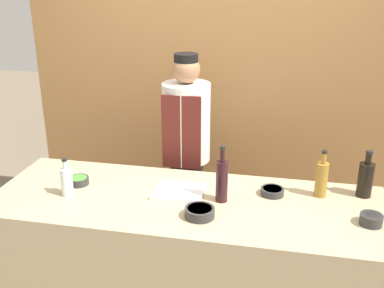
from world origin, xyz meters
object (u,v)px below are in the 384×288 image
(sauce_bowl_green, at_px, (79,180))
(sauce_bowl_white, at_px, (371,219))
(bottle_clear, at_px, (67,181))
(bottle_wine, at_px, (222,180))
(bottle_vinegar, at_px, (322,178))
(sauce_bowl_brown, at_px, (200,212))
(chef_center, at_px, (186,156))
(sauce_bowl_purple, at_px, (272,191))
(cutting_board, at_px, (179,192))
(bottle_soy, at_px, (366,179))

(sauce_bowl_green, bearing_deg, sauce_bowl_white, -4.58)
(sauce_bowl_green, bearing_deg, bottle_clear, -90.05)
(bottle_wine, xyz_separation_m, bottle_vinegar, (0.55, 0.18, -0.02))
(sauce_bowl_brown, xyz_separation_m, bottle_clear, (-0.80, 0.09, 0.06))
(chef_center, bearing_deg, bottle_wine, -62.26)
(sauce_bowl_brown, height_order, bottle_wine, bottle_wine)
(sauce_bowl_green, height_order, bottle_vinegar, bottle_vinegar)
(sauce_bowl_green, distance_m, sauce_bowl_purple, 1.17)
(sauce_bowl_brown, height_order, bottle_vinegar, bottle_vinegar)
(sauce_bowl_white, xyz_separation_m, bottle_clear, (-1.67, -0.01, 0.06))
(cutting_board, distance_m, bottle_clear, 0.65)
(sauce_bowl_brown, distance_m, sauce_bowl_purple, 0.50)
(bottle_wine, xyz_separation_m, bottle_soy, (0.80, 0.23, -0.02))
(sauce_bowl_brown, bearing_deg, bottle_vinegar, 30.55)
(bottle_soy, bearing_deg, bottle_wine, -164.09)
(sauce_bowl_green, distance_m, bottle_wine, 0.89)
(bottle_vinegar, height_order, bottle_clear, bottle_vinegar)
(cutting_board, xyz_separation_m, bottle_vinegar, (0.81, 0.13, 0.10))
(sauce_bowl_green, bearing_deg, cutting_board, 0.67)
(sauce_bowl_purple, bearing_deg, sauce_bowl_green, -175.13)
(chef_center, bearing_deg, sauce_bowl_brown, -73.16)
(sauce_bowl_white, relative_size, bottle_clear, 0.51)
(cutting_board, bearing_deg, sauce_bowl_purple, 9.71)
(cutting_board, xyz_separation_m, chef_center, (-0.09, 0.62, -0.04))
(cutting_board, distance_m, chef_center, 0.63)
(sauce_bowl_green, bearing_deg, bottle_soy, 6.54)
(sauce_bowl_white, bearing_deg, sauce_bowl_purple, 155.39)
(sauce_bowl_white, distance_m, bottle_clear, 1.67)
(sauce_bowl_green, height_order, bottle_soy, bottle_soy)
(bottle_soy, relative_size, chef_center, 0.17)
(sauce_bowl_purple, relative_size, bottle_vinegar, 0.48)
(sauce_bowl_purple, xyz_separation_m, bottle_clear, (-1.16, -0.24, 0.07))
(sauce_bowl_white, height_order, sauce_bowl_purple, sauce_bowl_white)
(sauce_bowl_brown, height_order, chef_center, chef_center)
(sauce_bowl_purple, distance_m, bottle_soy, 0.53)
(sauce_bowl_purple, bearing_deg, bottle_soy, 10.25)
(bottle_soy, height_order, chef_center, chef_center)
(sauce_bowl_green, distance_m, bottle_clear, 0.16)
(bottle_wine, height_order, bottle_vinegar, bottle_wine)
(sauce_bowl_green, distance_m, cutting_board, 0.63)
(bottle_clear, bearing_deg, cutting_board, 13.68)
(bottle_clear, xyz_separation_m, chef_center, (0.54, 0.77, -0.12))
(bottle_wine, relative_size, bottle_clear, 1.45)
(sauce_bowl_green, height_order, sauce_bowl_purple, sauce_bowl_green)
(sauce_bowl_green, height_order, cutting_board, sauce_bowl_green)
(bottle_wine, bearing_deg, sauce_bowl_purple, 25.55)
(bottle_soy, bearing_deg, bottle_vinegar, -168.05)
(sauce_bowl_purple, bearing_deg, cutting_board, -170.29)
(bottle_wine, relative_size, bottle_vinegar, 1.17)
(sauce_bowl_green, xyz_separation_m, bottle_clear, (-0.00, -0.15, 0.07))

